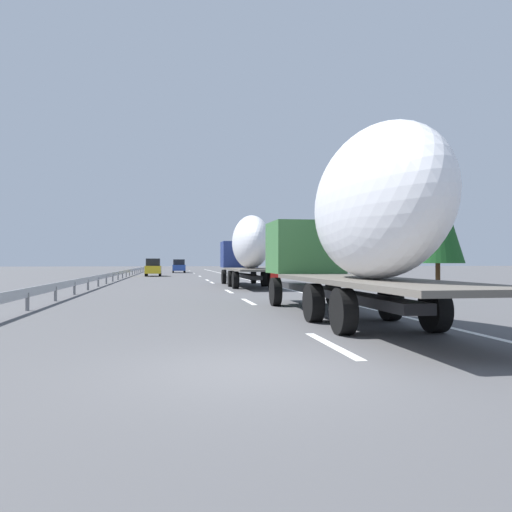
% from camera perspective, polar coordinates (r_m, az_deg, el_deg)
% --- Properties ---
extents(ground_plane, '(260.00, 260.00, 0.00)m').
position_cam_1_polar(ground_plane, '(47.51, -7.95, -2.59)').
color(ground_plane, '#4C4C4F').
extents(lane_stripe_0, '(3.20, 0.20, 0.01)m').
position_cam_1_polar(lane_stripe_0, '(10.08, 8.52, -9.90)').
color(lane_stripe_0, white).
rests_on(lane_stripe_0, ground_plane).
extents(lane_stripe_1, '(3.20, 0.20, 0.01)m').
position_cam_1_polar(lane_stripe_1, '(20.54, -0.85, -5.17)').
color(lane_stripe_1, white).
rests_on(lane_stripe_1, ground_plane).
extents(lane_stripe_2, '(3.20, 0.20, 0.01)m').
position_cam_1_polar(lane_stripe_2, '(27.58, -3.08, -4.01)').
color(lane_stripe_2, white).
rests_on(lane_stripe_2, ground_plane).
extents(lane_stripe_3, '(3.20, 0.20, 0.01)m').
position_cam_1_polar(lane_stripe_3, '(39.34, -5.00, -3.00)').
color(lane_stripe_3, white).
rests_on(lane_stripe_3, ground_plane).
extents(lane_stripe_4, '(3.20, 0.20, 0.01)m').
position_cam_1_polar(lane_stripe_4, '(44.46, -5.52, -2.73)').
color(lane_stripe_4, white).
rests_on(lane_stripe_4, ground_plane).
extents(lane_stripe_5, '(3.20, 0.20, 0.01)m').
position_cam_1_polar(lane_stripe_5, '(56.49, -6.36, -2.28)').
color(lane_stripe_5, white).
rests_on(lane_stripe_5, ground_plane).
extents(lane_stripe_6, '(3.20, 0.20, 0.01)m').
position_cam_1_polar(lane_stripe_6, '(71.98, -7.03, -1.92)').
color(lane_stripe_6, white).
rests_on(lane_stripe_6, ground_plane).
extents(lane_stripe_7, '(3.20, 0.20, 0.01)m').
position_cam_1_polar(lane_stripe_7, '(70.42, -6.98, -1.95)').
color(lane_stripe_7, white).
rests_on(lane_stripe_7, ground_plane).
extents(lane_stripe_8, '(3.20, 0.20, 0.01)m').
position_cam_1_polar(lane_stripe_8, '(89.68, -7.52, -1.67)').
color(lane_stripe_8, white).
rests_on(lane_stripe_8, ground_plane).
extents(edge_line_right, '(110.00, 0.20, 0.01)m').
position_cam_1_polar(edge_line_right, '(52.92, -2.12, -2.39)').
color(edge_line_right, white).
rests_on(edge_line_right, ground_plane).
extents(truck_lead, '(12.44, 2.55, 4.51)m').
position_cam_1_polar(truck_lead, '(32.76, -0.92, 0.94)').
color(truck_lead, navy).
rests_on(truck_lead, ground_plane).
extents(truck_trailing, '(13.94, 2.55, 4.91)m').
position_cam_1_polar(truck_trailing, '(13.83, 11.20, 3.83)').
color(truck_trailing, '#387038').
rests_on(truck_trailing, ground_plane).
extents(car_blue_sedan, '(4.43, 1.86, 1.95)m').
position_cam_1_polar(car_blue_sedan, '(74.61, -8.70, -1.13)').
color(car_blue_sedan, '#28479E').
rests_on(car_blue_sedan, ground_plane).
extents(car_yellow_coupe, '(4.18, 1.72, 1.97)m').
position_cam_1_polar(car_yellow_coupe, '(57.48, -11.53, -1.28)').
color(car_yellow_coupe, gold).
rests_on(car_yellow_coupe, ground_plane).
extents(road_sign, '(0.10, 0.90, 3.38)m').
position_cam_1_polar(road_sign, '(52.41, -0.73, 0.13)').
color(road_sign, gray).
rests_on(road_sign, ground_plane).
extents(tree_0, '(3.70, 3.70, 5.17)m').
position_cam_1_polar(tree_0, '(85.46, -0.49, 0.55)').
color(tree_0, '#472D19').
rests_on(tree_0, ground_plane).
extents(tree_1, '(3.87, 3.87, 6.16)m').
position_cam_1_polar(tree_1, '(64.21, 3.58, 1.27)').
color(tree_1, '#472D19').
rests_on(tree_1, ground_plane).
extents(tree_2, '(2.73, 2.73, 6.19)m').
position_cam_1_polar(tree_2, '(28.46, 19.82, 3.90)').
color(tree_2, '#472D19').
rests_on(tree_2, ground_plane).
extents(tree_3, '(2.63, 2.63, 5.72)m').
position_cam_1_polar(tree_3, '(81.00, -1.02, 0.87)').
color(tree_3, '#472D19').
rests_on(tree_3, ground_plane).
extents(guardrail_median, '(94.00, 0.10, 0.76)m').
position_cam_1_polar(guardrail_median, '(50.70, -14.84, -1.80)').
color(guardrail_median, '#9EA0A5').
rests_on(guardrail_median, ground_plane).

